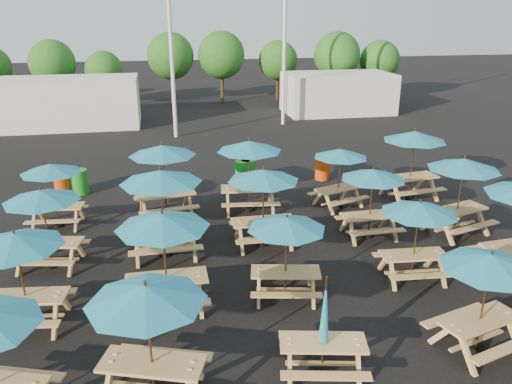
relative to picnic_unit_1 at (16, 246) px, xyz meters
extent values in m
plane|color=black|center=(5.90, 2.94, -1.91)|extent=(120.00, 120.00, 0.00)
cube|color=tan|center=(0.32, -2.15, -1.49)|extent=(1.66, 0.78, 0.04)
cube|color=tan|center=(0.00, 0.00, -1.20)|extent=(1.81, 0.89, 0.06)
cube|color=tan|center=(-0.08, -0.63, -1.48)|extent=(1.75, 0.45, 0.04)
cube|color=tan|center=(0.08, 0.63, -1.48)|extent=(1.75, 0.45, 0.04)
cylinder|color=black|center=(0.00, 0.00, -1.86)|extent=(0.35, 0.35, 0.10)
cylinder|color=brown|center=(0.00, 0.00, -0.80)|extent=(0.04, 0.04, 2.22)
cone|color=teal|center=(0.00, 0.00, 0.13)|extent=(2.17, 2.17, 0.31)
cube|color=tan|center=(-0.03, 2.72, -1.20)|extent=(1.82, 1.00, 0.06)
cube|color=tan|center=(-0.15, 2.10, -1.48)|extent=(1.74, 0.57, 0.04)
cube|color=tan|center=(0.10, 3.34, -1.48)|extent=(1.74, 0.57, 0.04)
cylinder|color=black|center=(-0.03, 2.72, -1.86)|extent=(0.35, 0.35, 0.10)
cylinder|color=brown|center=(-0.03, 2.72, -0.81)|extent=(0.04, 0.04, 2.20)
cone|color=teal|center=(-0.03, 2.72, 0.12)|extent=(2.28, 2.28, 0.31)
cube|color=tan|center=(-0.30, 5.49, -1.24)|extent=(1.69, 0.80, 0.05)
cube|color=tan|center=(-0.36, 4.89, -1.50)|extent=(1.65, 0.39, 0.04)
cube|color=tan|center=(-0.24, 6.08, -1.50)|extent=(1.65, 0.39, 0.04)
cylinder|color=black|center=(-0.30, 5.49, -1.87)|extent=(0.33, 0.33, 0.09)
cylinder|color=brown|center=(-0.30, 5.49, -0.87)|extent=(0.04, 0.04, 2.09)
cone|color=teal|center=(-0.30, 5.49, 0.02)|extent=(2.01, 2.01, 0.29)
cube|color=tan|center=(2.66, -2.74, -1.17)|extent=(1.93, 1.26, 0.06)
cube|color=tan|center=(2.88, -2.12, -1.46)|extent=(1.78, 0.83, 0.04)
cylinder|color=brown|center=(2.66, -2.74, -0.76)|extent=(0.04, 0.04, 2.30)
cone|color=teal|center=(2.66, -2.74, 0.21)|extent=(2.58, 2.58, 0.32)
cube|color=tan|center=(2.98, 0.12, -1.15)|extent=(1.85, 0.72, 0.06)
cube|color=tan|center=(2.98, -0.56, -1.45)|extent=(1.85, 0.26, 0.04)
cube|color=tan|center=(2.98, 0.80, -1.45)|extent=(1.85, 0.26, 0.04)
cylinder|color=black|center=(2.98, 0.12, -1.86)|extent=(0.37, 0.37, 0.10)
cylinder|color=brown|center=(2.98, 0.12, -0.73)|extent=(0.05, 0.05, 2.36)
cone|color=teal|center=(2.98, 0.12, 0.27)|extent=(2.08, 2.08, 0.33)
cube|color=tan|center=(3.00, 2.82, -1.10)|extent=(1.98, 0.80, 0.07)
cube|color=tan|center=(3.01, 2.09, -1.42)|extent=(1.97, 0.31, 0.04)
cube|color=tan|center=(2.98, 3.54, -1.42)|extent=(1.97, 0.31, 0.04)
cylinder|color=black|center=(3.00, 2.82, -1.86)|extent=(0.39, 0.39, 0.11)
cylinder|color=brown|center=(3.00, 2.82, -0.65)|extent=(0.05, 0.05, 2.52)
cone|color=teal|center=(3.00, 2.82, 0.41)|extent=(2.25, 2.25, 0.35)
cube|color=tan|center=(3.09, 5.70, -1.12)|extent=(2.01, 1.02, 0.06)
cube|color=tan|center=(3.19, 5.00, -1.43)|extent=(1.94, 0.54, 0.04)
cube|color=tan|center=(2.99, 6.40, -1.43)|extent=(1.94, 0.54, 0.04)
cylinder|color=black|center=(3.09, 5.70, -1.86)|extent=(0.39, 0.39, 0.11)
cylinder|color=brown|center=(3.09, 5.70, -0.68)|extent=(0.05, 0.05, 2.46)
cone|color=teal|center=(3.09, 5.70, 0.36)|extent=(2.45, 2.45, 0.34)
cube|color=tan|center=(5.77, -2.67, -1.25)|extent=(1.71, 0.95, 0.05)
cube|color=tan|center=(5.65, -3.25, -1.51)|extent=(1.62, 0.56, 0.04)
cube|color=tan|center=(5.90, -2.09, -1.51)|extent=(1.62, 0.56, 0.04)
cylinder|color=black|center=(5.77, -2.67, -1.87)|extent=(0.32, 0.32, 0.09)
cylinder|color=brown|center=(5.77, -2.67, -0.88)|extent=(0.04, 0.04, 2.06)
cone|color=teal|center=(5.77, -2.67, -0.53)|extent=(0.20, 0.20, 1.34)
cube|color=tan|center=(5.75, 0.05, -1.24)|extent=(1.72, 0.95, 0.05)
cube|color=tan|center=(5.63, -0.54, -1.51)|extent=(1.64, 0.55, 0.04)
cube|color=tan|center=(5.87, 0.63, -1.51)|extent=(1.64, 0.55, 0.04)
cylinder|color=black|center=(5.75, 0.05, -1.87)|extent=(0.33, 0.33, 0.09)
cylinder|color=brown|center=(5.75, 0.05, -0.87)|extent=(0.04, 0.04, 2.08)
cone|color=teal|center=(5.75, 0.05, 0.01)|extent=(2.16, 2.16, 0.29)
cube|color=tan|center=(5.82, 2.95, -1.17)|extent=(1.82, 0.72, 0.06)
cube|color=tan|center=(5.81, 2.28, -1.46)|extent=(1.82, 0.27, 0.04)
cube|color=tan|center=(5.82, 3.61, -1.46)|extent=(1.82, 0.27, 0.04)
cylinder|color=black|center=(5.82, 2.95, -1.86)|extent=(0.36, 0.36, 0.10)
cylinder|color=brown|center=(5.82, 2.95, -0.75)|extent=(0.04, 0.04, 2.32)
cone|color=teal|center=(5.82, 2.95, 0.23)|extent=(2.05, 2.05, 0.32)
cube|color=tan|center=(5.91, 5.66, -1.12)|extent=(2.01, 0.98, 0.06)
cube|color=tan|center=(5.83, 4.96, -1.43)|extent=(1.95, 0.50, 0.04)
cube|color=tan|center=(6.00, 6.37, -1.43)|extent=(1.95, 0.50, 0.04)
cylinder|color=black|center=(5.91, 5.66, -1.86)|extent=(0.39, 0.39, 0.11)
cylinder|color=brown|center=(5.91, 5.66, -0.68)|extent=(0.05, 0.05, 2.47)
cone|color=teal|center=(5.91, 5.66, 0.36)|extent=(2.41, 2.41, 0.34)
cube|color=tan|center=(9.05, -2.62, -1.22)|extent=(1.81, 1.09, 0.06)
cube|color=tan|center=(9.22, -3.21, -1.49)|extent=(1.70, 0.68, 0.04)
cube|color=tan|center=(8.88, -2.02, -1.49)|extent=(1.70, 0.68, 0.04)
cylinder|color=black|center=(9.05, -2.62, -1.87)|extent=(0.34, 0.34, 0.09)
cylinder|color=brown|center=(9.05, -2.62, -0.83)|extent=(0.04, 0.04, 2.16)
cone|color=teal|center=(9.05, -2.62, 0.08)|extent=(2.34, 2.34, 0.30)
cube|color=tan|center=(9.13, 0.26, -1.23)|extent=(1.70, 0.77, 0.06)
cube|color=tan|center=(9.08, -0.34, -1.50)|extent=(1.67, 0.36, 0.04)
cube|color=tan|center=(9.18, 0.87, -1.50)|extent=(1.67, 0.36, 0.04)
cylinder|color=black|center=(9.13, 0.26, -1.87)|extent=(0.33, 0.33, 0.09)
cylinder|color=brown|center=(9.13, 0.26, -0.86)|extent=(0.04, 0.04, 2.11)
cone|color=teal|center=(9.13, 0.26, 0.04)|extent=(1.99, 1.99, 0.29)
cube|color=tan|center=(9.07, 2.87, -1.22)|extent=(1.70, 0.68, 0.06)
cube|color=tan|center=(9.08, 2.25, -1.49)|extent=(1.69, 0.26, 0.04)
cube|color=tan|center=(9.06, 3.49, -1.49)|extent=(1.69, 0.26, 0.04)
cylinder|color=black|center=(9.07, 2.87, -1.87)|extent=(0.34, 0.34, 0.09)
cylinder|color=brown|center=(9.07, 2.87, -0.83)|extent=(0.04, 0.04, 2.16)
cone|color=teal|center=(9.07, 2.87, 0.08)|extent=(1.92, 1.92, 0.30)
cube|color=tan|center=(9.01, 5.41, -1.24)|extent=(1.76, 1.15, 0.05)
cube|color=tan|center=(9.21, 4.84, -1.50)|extent=(1.62, 0.77, 0.04)
cube|color=tan|center=(8.80, 5.98, -1.50)|extent=(1.62, 0.77, 0.04)
cylinder|color=black|center=(9.01, 5.41, -1.87)|extent=(0.33, 0.33, 0.09)
cylinder|color=brown|center=(9.01, 5.41, -0.86)|extent=(0.04, 0.04, 2.10)
cone|color=teal|center=(9.01, 5.41, 0.02)|extent=(2.36, 2.36, 0.29)
cube|color=tan|center=(11.86, 0.67, -1.41)|extent=(2.02, 0.44, 0.04)
cube|color=tan|center=(11.78, 2.60, -1.14)|extent=(2.02, 1.22, 0.06)
cube|color=tan|center=(11.97, 1.93, -1.44)|extent=(1.89, 0.77, 0.04)
cube|color=tan|center=(11.59, 3.26, -1.44)|extent=(1.89, 0.77, 0.04)
cylinder|color=black|center=(11.78, 2.60, -1.86)|extent=(0.38, 0.38, 0.10)
cylinder|color=brown|center=(11.78, 2.60, -0.71)|extent=(0.05, 0.05, 2.41)
cone|color=teal|center=(11.78, 2.60, 0.31)|extent=(2.61, 2.61, 0.34)
cube|color=tan|center=(11.84, 5.71, -1.10)|extent=(2.06, 1.01, 0.07)
cube|color=tan|center=(11.93, 5.00, -1.42)|extent=(1.99, 0.52, 0.04)
cube|color=tan|center=(11.75, 6.43, -1.42)|extent=(1.99, 0.52, 0.04)
cylinder|color=black|center=(11.84, 5.71, -1.86)|extent=(0.39, 0.39, 0.11)
cylinder|color=brown|center=(11.84, 5.71, -0.65)|extent=(0.05, 0.05, 2.52)
cone|color=teal|center=(11.84, 5.71, 0.41)|extent=(2.48, 2.48, 0.35)
cylinder|color=#C83E0B|center=(-0.65, 8.56, -1.45)|extent=(0.58, 0.58, 0.93)
cylinder|color=#198D1E|center=(0.00, 8.51, -1.45)|extent=(0.58, 0.58, 0.93)
cylinder|color=#198D1E|center=(6.14, 8.48, -1.45)|extent=(0.58, 0.58, 0.93)
cylinder|color=#198D1E|center=(6.40, 8.57, -1.45)|extent=(0.58, 0.58, 0.93)
cylinder|color=#C83E0B|center=(9.41, 8.40, -1.45)|extent=(0.58, 0.58, 0.93)
cylinder|color=silver|center=(3.90, 16.94, 4.09)|extent=(0.20, 0.20, 12.00)
cylinder|color=silver|center=(10.40, 18.94, 4.09)|extent=(0.20, 0.20, 12.00)
cube|color=silver|center=(-2.10, 20.94, -0.51)|extent=(8.00, 4.00, 2.80)
cube|color=silver|center=(14.90, 21.94, -0.61)|extent=(7.00, 4.00, 2.60)
cylinder|color=#382314|center=(-3.85, 26.84, -0.84)|extent=(0.24, 0.24, 2.14)
sphere|color=#1E5919|center=(-3.85, 26.84, 1.25)|extent=(3.11, 3.11, 3.11)
cylinder|color=#382314|center=(-0.49, 26.59, -1.02)|extent=(0.24, 0.24, 1.78)
sphere|color=#1E5919|center=(-0.49, 26.59, 0.72)|extent=(2.59, 2.59, 2.59)
cylinder|color=#382314|center=(4.14, 27.65, -0.76)|extent=(0.24, 0.24, 2.31)
sphere|color=#1E5919|center=(4.14, 27.65, 1.50)|extent=(3.36, 3.36, 3.36)
cylinder|color=#382314|center=(7.79, 27.19, -0.74)|extent=(0.24, 0.24, 2.35)
sphere|color=#1E5919|center=(7.79, 27.19, 1.55)|extent=(3.41, 3.41, 3.41)
cylinder|color=#382314|center=(12.12, 27.61, -0.90)|extent=(0.24, 0.24, 2.02)
sphere|color=#1E5919|center=(12.12, 27.61, 1.07)|extent=(2.94, 2.94, 2.94)
cylinder|color=#382314|center=(16.13, 25.83, -0.75)|extent=(0.24, 0.24, 2.32)
sphere|color=#1E5919|center=(16.13, 25.83, 1.52)|extent=(3.38, 3.38, 3.38)
cylinder|color=#382314|center=(19.52, 25.86, -0.90)|extent=(0.24, 0.24, 2.03)
sphere|color=#1E5919|center=(19.52, 25.86, 1.09)|extent=(2.95, 2.95, 2.95)
camera|label=1|loc=(3.06, -10.02, 4.54)|focal=35.00mm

